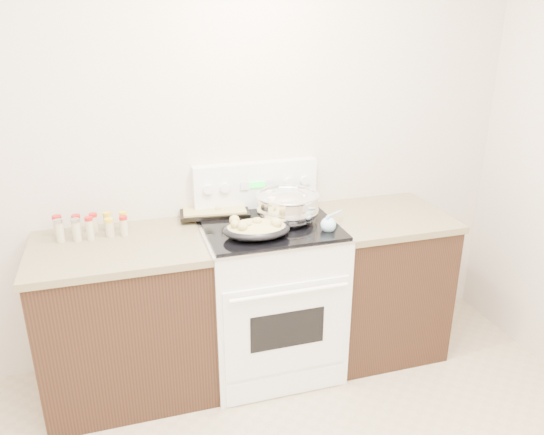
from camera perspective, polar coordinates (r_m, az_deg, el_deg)
name	(u,v)px	position (r m, az deg, el deg)	size (l,w,h in m)	color
room_shell	(295,162)	(1.37, 2.46, 5.98)	(4.10, 3.60, 2.75)	beige
counter_left	(127,319)	(3.12, -15.33, -10.46)	(0.93, 0.67, 0.92)	black
counter_right	(379,281)	(3.47, 11.40, -6.69)	(0.73, 0.67, 0.92)	black
kitchen_range	(269,294)	(3.20, -0.28, -8.19)	(0.78, 0.73, 1.22)	white
mixing_bowl	(288,207)	(3.01, 1.68, 1.11)	(0.41, 0.41, 0.21)	silver
roasting_pan	(256,228)	(2.81, -1.71, -1.19)	(0.39, 0.29, 0.12)	black
baking_sheet	(214,209)	(3.20, -6.31, 0.96)	(0.43, 0.33, 0.06)	black
wooden_spoon	(252,234)	(2.84, -2.15, -1.76)	(0.13, 0.27, 0.04)	tan
blue_ladle	(329,224)	(2.92, 6.13, -0.67)	(0.21, 0.24, 0.11)	#9ACEE5
spice_jars	(90,226)	(3.04, -18.99, -0.86)	(0.39, 0.15, 0.13)	#BFB28C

